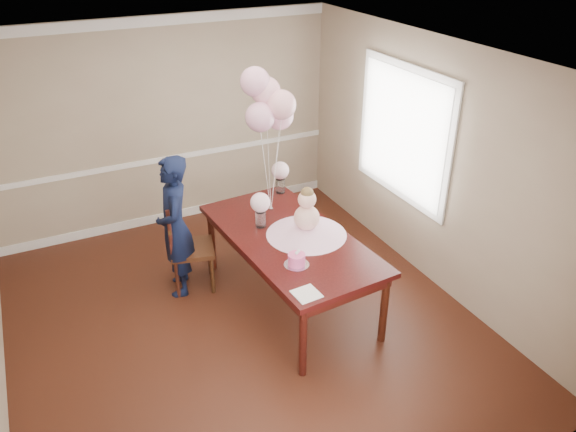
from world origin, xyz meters
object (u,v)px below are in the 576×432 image
at_px(dining_table_top, 290,238).
at_px(dining_chair_seat, 192,249).
at_px(birthday_cake, 297,259).
at_px(woman, 175,227).

bearing_deg(dining_table_top, dining_chair_seat, 133.96).
height_order(dining_table_top, dining_chair_seat, dining_table_top).
distance_m(birthday_cake, woman, 1.50).
bearing_deg(birthday_cake, dining_chair_seat, 117.48).
distance_m(dining_chair_seat, woman, 0.36).
bearing_deg(birthday_cake, woman, 122.83).
bearing_deg(woman, dining_chair_seat, 102.03).
relative_size(dining_table_top, woman, 1.37).
height_order(dining_table_top, woman, woman).
relative_size(birthday_cake, dining_chair_seat, 0.35).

